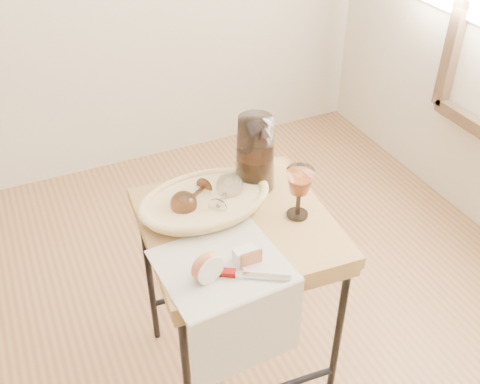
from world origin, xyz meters
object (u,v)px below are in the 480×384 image
side_table (238,302)px  pitcher (255,153)px  goblet_lying_a (193,196)px  apple_half (206,266)px  bread_basket (205,203)px  table_knife (242,274)px  tea_towel (222,265)px  goblet_lying_b (224,195)px  wine_goblet (299,193)px

side_table → pitcher: size_ratio=2.44×
pitcher → side_table: bearing=-129.5°
goblet_lying_a → apple_half: bearing=42.6°
bread_basket → table_knife: bread_basket is taller
side_table → table_knife: 0.43m
tea_towel → pitcher: (0.24, 0.30, 0.12)m
tea_towel → apple_half: bearing=-155.7°
goblet_lying_b → wine_goblet: 0.22m
side_table → goblet_lying_a: 0.43m
bread_basket → side_table: bearing=-56.2°
side_table → goblet_lying_a: bearing=134.0°
goblet_lying_a → table_knife: (0.01, -0.32, -0.04)m
tea_towel → table_knife: (0.03, -0.06, 0.01)m
tea_towel → pitcher: bearing=47.4°
wine_goblet → goblet_lying_b: bearing=148.0°
wine_goblet → bread_basket: bearing=150.2°
side_table → apple_half: size_ratio=7.87×
wine_goblet → apple_half: size_ratio=1.88×
wine_goblet → apple_half: 0.37m
apple_half → goblet_lying_a: bearing=60.1°
tea_towel → goblet_lying_a: goblet_lying_a is taller
goblet_lying_b → tea_towel: bearing=-162.2°
bread_basket → goblet_lying_a: (-0.03, 0.02, 0.03)m
goblet_lying_b → apple_half: bearing=-169.5°
tea_towel → bread_basket: bread_basket is taller
bread_basket → wine_goblet: (0.24, -0.14, 0.06)m
side_table → tea_towel: 0.40m
goblet_lying_a → bread_basket: bearing=120.4°
table_knife → apple_half: bearing=-170.2°
tea_towel → goblet_lying_b: 0.25m
table_knife → bread_basket: bearing=117.6°
apple_half → table_knife: 0.10m
pitcher → wine_goblet: bearing=-74.2°
tea_towel → wine_goblet: (0.29, 0.10, 0.08)m
pitcher → goblet_lying_a: bearing=-168.0°
bread_basket → apple_half: size_ratio=4.11×
pitcher → wine_goblet: 0.20m
side_table → goblet_lying_b: 0.41m
goblet_lying_a → pitcher: pitcher is taller
goblet_lying_b → wine_goblet: (0.19, -0.12, 0.03)m
tea_towel → goblet_lying_b: bearing=61.1°
bread_basket → table_knife: size_ratio=1.59×
goblet_lying_a → goblet_lying_b: size_ratio=0.93×
wine_goblet → pitcher: bearing=103.9°
pitcher → wine_goblet: (0.05, -0.20, -0.04)m
tea_towel → pitcher: pitcher is taller
goblet_lying_b → table_knife: bearing=-151.1°
tea_towel → goblet_lying_a: (0.02, 0.26, 0.05)m
pitcher → goblet_lying_b: bearing=-148.6°
goblet_lying_a → table_knife: goblet_lying_a is taller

